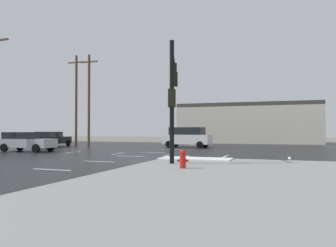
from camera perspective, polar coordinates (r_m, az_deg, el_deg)
ground_plane at (r=24.28m, az=-4.35°, el=-5.31°), size 120.00×120.00×0.00m
road_asphalt at (r=24.28m, az=-4.35°, el=-5.29°), size 44.00×44.00×0.02m
snow_strip_curbside at (r=18.85m, az=4.77°, el=-6.01°), size 4.00×1.60×0.06m
lane_markings at (r=22.55m, az=-2.94°, el=-5.58°), size 36.15×36.15×0.01m
traffic_signal_mast at (r=18.26m, az=0.87°, el=6.62°), size 2.07×6.41×6.05m
fire_hydrant at (r=14.31m, az=2.55°, el=-6.09°), size 0.48×0.26×0.79m
strip_building_background at (r=46.73m, az=13.71°, el=-0.01°), size 18.21×8.00×5.30m
sedan_silver at (r=29.77m, az=-23.19°, el=-2.81°), size 4.61×2.20×1.58m
suv_white at (r=33.76m, az=3.31°, el=-2.28°), size 4.93×2.39×2.03m
sedan_black at (r=37.00m, az=-19.27°, el=-2.49°), size 2.40×4.67×1.58m
utility_pole_far at (r=38.26m, az=-13.41°, el=4.24°), size 2.20×0.28×10.21m
utility_pole_distant at (r=40.11m, az=-15.47°, el=4.17°), size 2.20×0.28×10.45m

